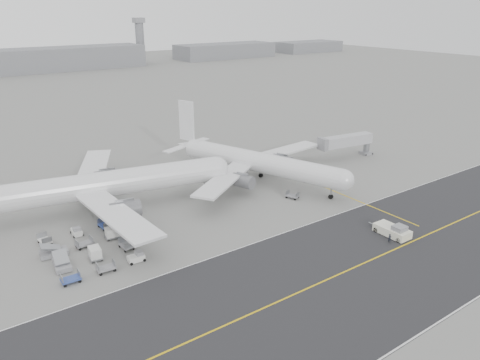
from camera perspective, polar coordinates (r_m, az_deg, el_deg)
ground at (r=84.14m, az=0.53°, el=-7.22°), size 700.00×700.00×0.00m
taxiway at (r=75.52m, az=11.92°, el=-11.21°), size 220.00×59.00×0.03m
horizon_buildings at (r=330.93m, az=-22.87°, el=12.14°), size 520.00×28.00×28.00m
control_tower at (r=356.34m, az=-12.10°, el=16.38°), size 7.00×7.00×31.25m
airliner_a at (r=97.63m, az=-16.46°, el=-0.58°), size 54.16×53.08×18.87m
airliner_b at (r=109.73m, az=1.88°, el=2.28°), size 45.99×46.83×16.84m
pushback_tug at (r=89.32m, az=18.15°, el=-5.88°), size 3.12×8.49×2.43m
jet_bridge at (r=130.10m, az=12.84°, el=4.55°), size 17.49×5.57×6.52m
gse_cluster at (r=83.96m, az=-17.72°, el=-8.36°), size 19.18×23.49×2.19m
stray_dolly at (r=101.94m, az=6.39°, el=-2.22°), size 2.50×3.08×1.64m
ground_crew_a at (r=86.62m, az=17.78°, el=-6.81°), size 0.72×0.60×1.68m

